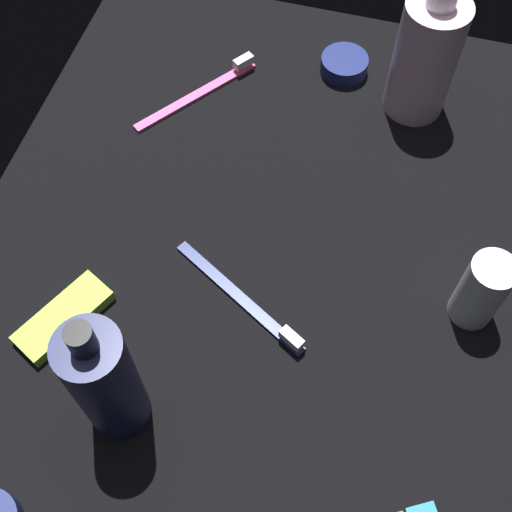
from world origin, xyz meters
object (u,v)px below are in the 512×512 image
object	(u,v)px
bodywash_bottle	(425,58)
toothbrush_navy	(246,302)
cream_tin_right	(344,65)
lotion_bottle	(105,382)
deodorant_stick	(482,291)
snack_bar_lime	(64,318)
toothbrush_pink	(203,89)

from	to	relation	value
bodywash_bottle	toothbrush_navy	xyz separation A→B (cm)	(32.27, -12.41, -7.15)
toothbrush_navy	bodywash_bottle	bearing A→B (deg)	158.96
cream_tin_right	toothbrush_navy	bearing A→B (deg)	-4.77
lotion_bottle	toothbrush_navy	world-z (taller)	lotion_bottle
bodywash_bottle	deodorant_stick	xyz separation A→B (cm)	(26.80, 10.14, -3.15)
toothbrush_navy	snack_bar_lime	bearing A→B (deg)	-69.03
toothbrush_pink	deodorant_stick	bearing A→B (deg)	58.84
toothbrush_navy	cream_tin_right	bearing A→B (deg)	175.23
lotion_bottle	toothbrush_pink	xyz separation A→B (cm)	(-41.29, -4.85, -7.74)
toothbrush_pink	snack_bar_lime	distance (cm)	34.16
snack_bar_lime	cream_tin_right	xyz separation A→B (cm)	(-42.27, 20.53, 0.34)
bodywash_bottle	deodorant_stick	world-z (taller)	bodywash_bottle
lotion_bottle	cream_tin_right	bearing A→B (deg)	167.03
toothbrush_pink	cream_tin_right	distance (cm)	18.33
deodorant_stick	snack_bar_lime	size ratio (longest dim) A/B	0.89
lotion_bottle	bodywash_bottle	xyz separation A→B (cm)	(-46.40, 20.89, -0.59)
deodorant_stick	toothbrush_navy	bearing A→B (deg)	-76.38
cream_tin_right	toothbrush_pink	bearing A→B (deg)	-62.78
bodywash_bottle	toothbrush_navy	size ratio (longest dim) A/B	1.06
lotion_bottle	cream_tin_right	distance (cm)	51.49
lotion_bottle	deodorant_stick	xyz separation A→B (cm)	(-19.60, 31.02, -3.73)
lotion_bottle	deodorant_stick	bearing A→B (deg)	122.28
bodywash_bottle	lotion_bottle	bearing A→B (deg)	-24.24
bodywash_bottle	toothbrush_navy	bearing A→B (deg)	-21.04
lotion_bottle	deodorant_stick	world-z (taller)	lotion_bottle
bodywash_bottle	toothbrush_navy	distance (cm)	35.30
deodorant_stick	toothbrush_pink	size ratio (longest dim) A/B	0.61
lotion_bottle	cream_tin_right	size ratio (longest dim) A/B	3.16
deodorant_stick	toothbrush_navy	xyz separation A→B (cm)	(5.46, -22.55, -4.00)
deodorant_stick	snack_bar_lime	xyz separation A→B (cm)	(12.20, -40.11, -3.86)
bodywash_bottle	cream_tin_right	size ratio (longest dim) A/B	2.87
toothbrush_pink	cream_tin_right	xyz separation A→B (cm)	(-8.38, 16.30, 0.48)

